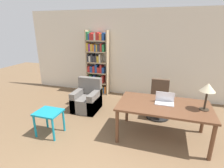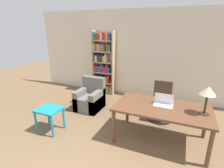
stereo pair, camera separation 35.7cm
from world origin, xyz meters
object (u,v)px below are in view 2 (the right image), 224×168
(laptop, at_px, (163,103))
(side_table_blue, at_px, (49,113))
(table_lamp, at_px, (208,92))
(armchair, at_px, (90,99))
(office_chair, at_px, (161,104))
(desk, at_px, (162,111))
(bookshelf, at_px, (103,64))

(laptop, height_order, side_table_blue, laptop)
(table_lamp, xyz_separation_m, armchair, (-2.72, 0.72, -0.86))
(laptop, xyz_separation_m, office_chair, (-0.13, 0.84, -0.39))
(side_table_blue, bearing_deg, table_lamp, 11.15)
(table_lamp, bearing_deg, laptop, 173.48)
(desk, relative_size, laptop, 4.92)
(laptop, distance_m, table_lamp, 0.79)
(desk, relative_size, armchair, 2.07)
(office_chair, bearing_deg, armchair, -173.87)
(bookshelf, bearing_deg, table_lamp, -34.42)
(bookshelf, bearing_deg, desk, -42.02)
(desk, relative_size, table_lamp, 3.47)
(side_table_blue, xyz_separation_m, armchair, (0.25, 1.30, -0.14))
(desk, distance_m, office_chair, 0.96)
(desk, xyz_separation_m, side_table_blue, (-2.25, -0.59, -0.23))
(desk, xyz_separation_m, laptop, (0.01, 0.07, 0.13))
(laptop, distance_m, armchair, 2.17)
(laptop, height_order, armchair, laptop)
(desk, relative_size, office_chair, 1.88)
(armchair, distance_m, bookshelf, 1.49)
(desk, xyz_separation_m, armchair, (-2.00, 0.71, -0.37))
(table_lamp, distance_m, bookshelf, 3.56)
(desk, distance_m, laptop, 0.15)
(office_chair, height_order, side_table_blue, office_chair)
(laptop, bearing_deg, bookshelf, 139.14)
(table_lamp, height_order, side_table_blue, table_lamp)
(office_chair, relative_size, armchair, 1.10)
(desk, xyz_separation_m, bookshelf, (-2.22, 2.00, 0.34))
(desk, bearing_deg, armchair, 160.42)
(table_lamp, bearing_deg, desk, 179.44)
(laptop, height_order, bookshelf, bookshelf)
(table_lamp, relative_size, office_chair, 0.54)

